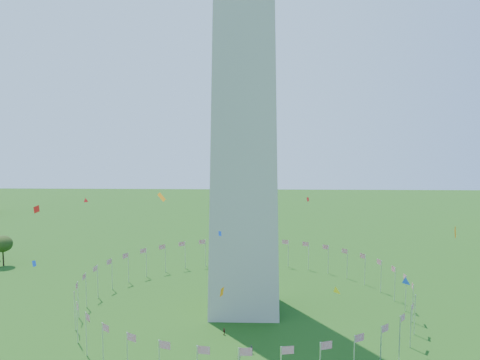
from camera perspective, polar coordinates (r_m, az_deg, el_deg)
name	(u,v)px	position (r m, az deg, el deg)	size (l,w,h in m)	color
flag_ring	(244,292)	(120.10, 0.52, -13.46)	(80.24, 80.24, 9.00)	silver
kites_aloft	(266,260)	(89.56, 3.22, -9.67)	(112.45, 70.09, 27.63)	blue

